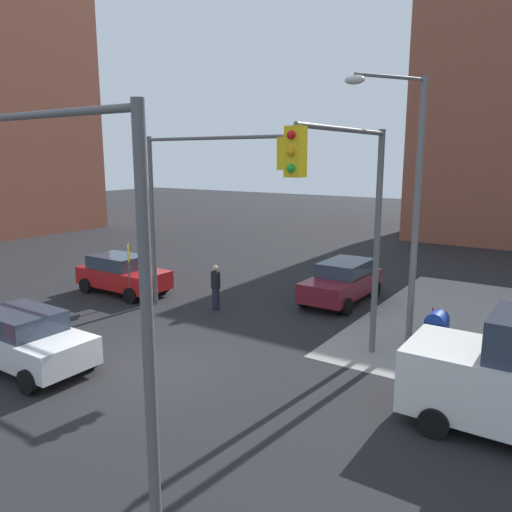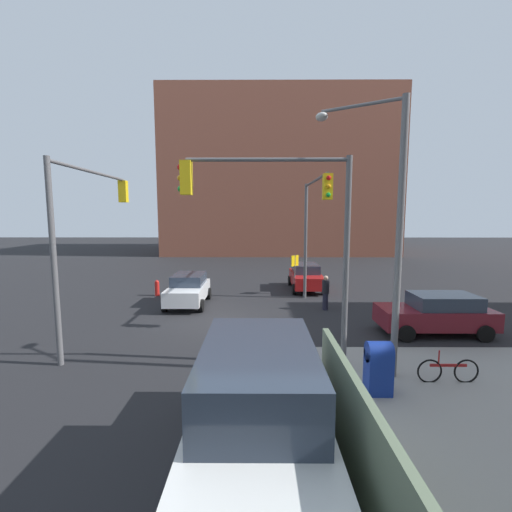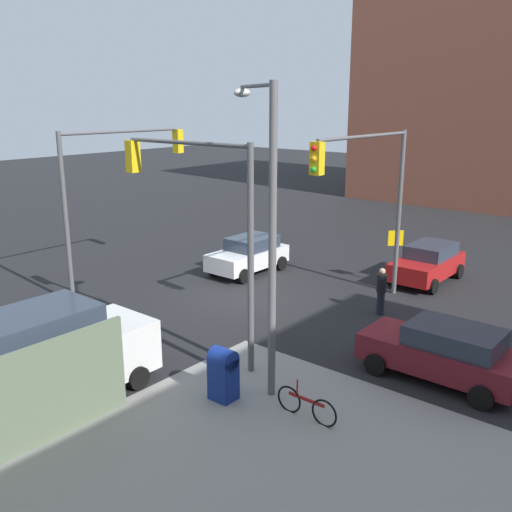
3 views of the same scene
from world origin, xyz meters
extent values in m
plane|color=black|center=(0.00, 0.00, 0.00)|extent=(120.00, 120.00, 0.00)
cylinder|color=#59595B|center=(-4.50, 4.50, 3.25)|extent=(0.18, 0.18, 6.50)
cylinder|color=#59595B|center=(-1.57, 4.50, 6.38)|extent=(5.87, 0.12, 0.12)
cube|color=yellow|center=(1.37, 4.50, 5.85)|extent=(0.32, 0.36, 1.00)
sphere|color=red|center=(1.55, 4.50, 6.17)|extent=(0.18, 0.18, 0.18)
sphere|color=orange|center=(1.55, 4.50, 5.85)|extent=(0.18, 0.18, 0.18)
sphere|color=green|center=(1.55, 4.50, 5.53)|extent=(0.18, 0.18, 0.18)
cylinder|color=#59595B|center=(4.50, -4.50, 3.25)|extent=(0.18, 0.18, 6.50)
cylinder|color=#59595B|center=(1.62, -4.50, 6.38)|extent=(5.75, 0.12, 0.12)
cube|color=yellow|center=(-1.25, -4.50, 5.85)|extent=(0.32, 0.36, 1.00)
sphere|color=red|center=(-1.43, -4.50, 6.17)|extent=(0.18, 0.18, 0.18)
sphere|color=orange|center=(-1.43, -4.50, 5.85)|extent=(0.18, 0.18, 0.18)
sphere|color=green|center=(-1.43, -4.50, 5.53)|extent=(0.18, 0.18, 0.18)
cylinder|color=#59595B|center=(4.50, 4.50, 3.25)|extent=(0.18, 0.18, 6.50)
cylinder|color=#59595B|center=(4.50, 2.07, 6.38)|extent=(0.12, 4.85, 0.12)
cube|color=yellow|center=(4.50, -0.35, 5.85)|extent=(0.36, 0.32, 1.00)
sphere|color=red|center=(4.50, -0.53, 6.17)|extent=(0.18, 0.18, 0.18)
sphere|color=orange|center=(4.50, -0.53, 5.85)|extent=(0.18, 0.18, 0.18)
sphere|color=green|center=(4.50, -0.53, 5.53)|extent=(0.18, 0.18, 0.18)
cylinder|color=slate|center=(5.20, 5.80, 4.00)|extent=(0.20, 0.20, 8.00)
cylinder|color=slate|center=(4.58, 4.77, 7.90)|extent=(1.33, 2.10, 0.10)
ellipsoid|color=silver|center=(3.95, 3.75, 7.75)|extent=(0.56, 0.36, 0.24)
cylinder|color=#4C4C4C|center=(-5.40, 4.01, 1.20)|extent=(0.08, 0.08, 2.40)
cube|color=yellow|center=(-5.40, 4.01, 2.05)|extent=(0.48, 0.48, 0.64)
cube|color=navy|center=(6.20, 5.00, 0.57)|extent=(0.56, 0.64, 1.15)
cylinder|color=navy|center=(6.20, 5.00, 1.15)|extent=(0.56, 0.64, 0.56)
cylinder|color=red|center=(-5.00, -4.20, 0.40)|extent=(0.26, 0.26, 0.80)
sphere|color=red|center=(-5.00, -4.20, 0.82)|extent=(0.24, 0.24, 0.24)
cube|color=#B21919|center=(-6.75, 4.88, 0.70)|extent=(4.08, 1.80, 0.75)
cube|color=#2D3847|center=(-7.08, 4.88, 1.35)|extent=(2.29, 1.58, 0.55)
cylinder|color=black|center=(-5.37, 5.78, 0.32)|extent=(0.64, 0.22, 0.64)
cylinder|color=black|center=(-5.37, 3.98, 0.32)|extent=(0.64, 0.22, 0.64)
cylinder|color=black|center=(-8.14, 5.78, 0.32)|extent=(0.64, 0.22, 0.64)
cylinder|color=black|center=(-8.14, 3.98, 0.32)|extent=(0.64, 0.22, 0.64)
cube|color=white|center=(-2.87, -1.92, 0.70)|extent=(3.88, 1.80, 0.75)
cube|color=#2D3847|center=(-3.18, -1.92, 1.35)|extent=(2.17, 1.58, 0.55)
cylinder|color=black|center=(-1.55, -1.02, 0.32)|extent=(0.64, 0.22, 0.64)
cylinder|color=black|center=(-1.55, -2.82, 0.32)|extent=(0.64, 0.22, 0.64)
cylinder|color=black|center=(-4.19, -1.02, 0.32)|extent=(0.64, 0.22, 0.64)
cylinder|color=black|center=(-4.19, -2.82, 0.32)|extent=(0.64, 0.22, 0.64)
cube|color=maroon|center=(1.53, 8.87, 0.70)|extent=(1.80, 4.35, 0.75)
cube|color=#2D3847|center=(1.53, 9.21, 1.35)|extent=(1.58, 2.44, 0.55)
cylinder|color=black|center=(2.43, 7.39, 0.32)|extent=(0.22, 0.64, 0.64)
cylinder|color=black|center=(0.63, 7.39, 0.32)|extent=(0.22, 0.64, 0.64)
cylinder|color=black|center=(2.43, 10.35, 0.32)|extent=(0.22, 0.64, 0.64)
cylinder|color=black|center=(0.63, 10.35, 0.32)|extent=(0.22, 0.64, 0.64)
cube|color=white|center=(9.10, 1.80, 1.02)|extent=(5.40, 2.10, 1.40)
cube|color=#2D3847|center=(9.53, 1.80, 2.17)|extent=(3.02, 1.85, 0.90)
cylinder|color=black|center=(7.27, 0.75, 0.32)|extent=(0.64, 0.22, 0.64)
cylinder|color=black|center=(7.27, 2.85, 0.32)|extent=(0.64, 0.22, 0.64)
cylinder|color=black|center=(10.94, 2.85, 0.32)|extent=(0.64, 0.22, 0.64)
cylinder|color=black|center=(-2.00, 5.20, 1.18)|extent=(0.36, 0.36, 0.67)
sphere|color=tan|center=(-2.00, 5.20, 1.63)|extent=(0.23, 0.23, 0.23)
cylinder|color=#1E1E2D|center=(-2.00, 5.20, 0.42)|extent=(0.28, 0.28, 0.85)
torus|color=black|center=(5.60, 7.72, 0.33)|extent=(0.05, 0.71, 0.71)
torus|color=black|center=(5.60, 6.68, 0.33)|extent=(0.05, 0.71, 0.71)
cube|color=maroon|center=(5.60, 7.20, 0.51)|extent=(0.04, 1.04, 0.08)
cylinder|color=maroon|center=(5.60, 6.92, 0.75)|extent=(0.04, 0.04, 0.40)
camera|label=1|loc=(9.46, -9.19, 5.75)|focal=35.00mm
camera|label=2|loc=(14.89, 1.79, 4.73)|focal=24.00mm
camera|label=3|loc=(15.98, 14.21, 7.52)|focal=40.00mm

